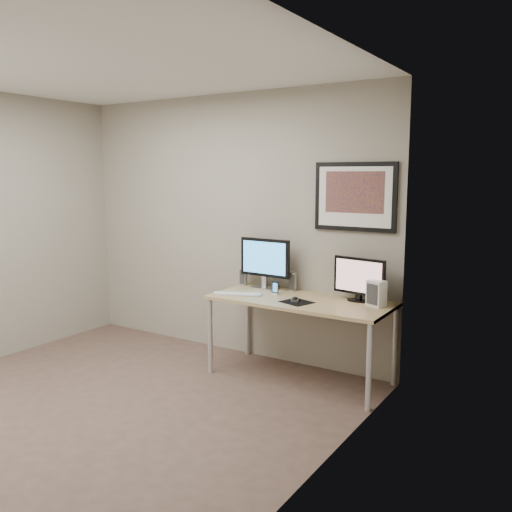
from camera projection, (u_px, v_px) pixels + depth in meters
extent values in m
plane|color=#4E3C31|center=(107.00, 407.00, 4.26)|extent=(3.60, 3.60, 0.00)
plane|color=white|center=(92.00, 63.00, 3.87)|extent=(3.60, 3.60, 0.00)
plane|color=gray|center=(229.00, 226.00, 5.48)|extent=(3.60, 0.00, 3.60)
plane|color=gray|center=(316.00, 265.00, 3.11)|extent=(0.00, 3.40, 3.40)
cube|color=olive|center=(300.00, 301.00, 4.75)|extent=(1.60, 0.70, 0.03)
cylinder|color=silver|center=(210.00, 336.00, 4.95)|extent=(0.04, 0.04, 0.70)
cylinder|color=silver|center=(247.00, 321.00, 5.47)|extent=(0.04, 0.04, 0.70)
cylinder|color=silver|center=(369.00, 367.00, 4.15)|extent=(0.04, 0.04, 0.70)
cylinder|color=silver|center=(395.00, 346.00, 4.66)|extent=(0.04, 0.04, 0.70)
cube|color=black|center=(355.00, 197.00, 4.71)|extent=(0.75, 0.03, 0.60)
cube|color=white|center=(354.00, 197.00, 4.70)|extent=(0.67, 0.00, 0.52)
cube|color=orange|center=(354.00, 192.00, 4.69)|extent=(0.54, 0.00, 0.36)
cube|color=#ABABB0|center=(265.00, 288.00, 5.17)|extent=(0.25, 0.18, 0.02)
cube|color=#ABABB0|center=(265.00, 282.00, 5.16)|extent=(0.05, 0.04, 0.10)
cube|color=black|center=(265.00, 258.00, 5.12)|extent=(0.53, 0.05, 0.36)
cube|color=#2D83C0|center=(264.00, 258.00, 5.11)|extent=(0.47, 0.02, 0.30)
cube|color=black|center=(359.00, 301.00, 4.66)|extent=(0.22, 0.14, 0.02)
cube|color=black|center=(359.00, 297.00, 4.65)|extent=(0.05, 0.04, 0.05)
cube|color=black|center=(359.00, 276.00, 4.62)|extent=(0.48, 0.10, 0.32)
cube|color=tan|center=(359.00, 276.00, 4.61)|extent=(0.43, 0.07, 0.27)
cylinder|color=#ABABB0|center=(244.00, 276.00, 5.34)|extent=(0.07, 0.07, 0.17)
cylinder|color=#ABABB0|center=(293.00, 282.00, 5.08)|extent=(0.08, 0.08, 0.17)
cube|color=black|center=(275.00, 288.00, 4.91)|extent=(0.06, 0.06, 0.12)
cube|color=silver|center=(237.00, 294.00, 4.91)|extent=(0.46, 0.28, 0.02)
cube|color=black|center=(297.00, 302.00, 4.63)|extent=(0.30, 0.28, 0.00)
ellipsoid|color=black|center=(295.00, 299.00, 4.66)|extent=(0.09, 0.11, 0.03)
cube|color=silver|center=(376.00, 293.00, 4.47)|extent=(0.17, 0.15, 0.22)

